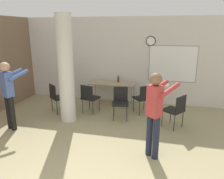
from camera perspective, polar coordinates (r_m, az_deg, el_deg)
wall_back at (r=7.35m, az=3.49°, el=7.57°), size 8.00×0.15×2.80m
support_pillar at (r=5.79m, az=-11.97°, el=5.09°), size 0.41×0.41×2.80m
folding_table at (r=7.06m, az=0.07°, el=1.38°), size 1.47×0.66×0.75m
bottle_on_table at (r=7.07m, az=1.65°, el=2.65°), size 0.07×0.07×0.24m
chair_table_left at (r=6.42m, az=-5.94°, el=-1.83°), size 0.54×0.54×0.87m
chair_table_front at (r=6.03m, az=2.23°, el=-2.92°), size 0.51×0.51×0.87m
chair_mid_room at (r=5.65m, az=16.30°, el=-4.85°), size 0.62×0.62×0.87m
chair_near_pillar at (r=6.64m, az=-14.11°, el=-1.64°), size 0.62×0.62×0.87m
chair_table_right at (r=6.41m, az=8.21°, el=-1.93°), size 0.61×0.61×0.87m
person_playing_side at (r=4.15m, az=11.19°, el=-5.03°), size 0.61×0.67×1.67m
person_watching_back at (r=5.79m, az=-25.36°, el=-0.28°), size 0.54×0.68×1.68m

